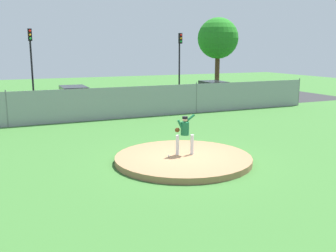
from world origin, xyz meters
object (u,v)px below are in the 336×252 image
Objects in this scene: parked_car_champagne at (74,99)px; traffic_light_far at (180,54)px; pitcher_youth at (185,131)px; parked_car_burgundy at (213,92)px; baseball at (169,156)px; traffic_light_near at (31,54)px.

traffic_light_far reaches higher than parked_car_champagne.
pitcher_youth is 0.36× the size of parked_car_burgundy.
baseball is 0.01× the size of traffic_light_far.
traffic_light_near reaches higher than parked_car_burgundy.
parked_car_burgundy reaches higher than baseball.
parked_car_champagne is at bearing 96.20° from pitcher_youth.
traffic_light_near is (-3.89, 18.19, 2.70)m from pitcher_youth.
baseball is at bearing -116.85° from traffic_light_far.
pitcher_youth reaches higher than baseball.
traffic_light_near is at bearing 162.06° from parked_car_burgundy.
traffic_light_far is at bearing 64.83° from pitcher_youth.
traffic_light_near is at bearing 120.85° from parked_car_champagne.
parked_car_burgundy is (9.49, 13.86, -0.35)m from pitcher_youth.
parked_car_champagne is 5.48m from traffic_light_near.
baseball is 17.27m from parked_car_burgundy.
traffic_light_far is (9.29, 18.35, 3.52)m from baseball.
pitcher_youth is at bearing -124.39° from parked_car_burgundy.
traffic_light_far reaches higher than baseball.
traffic_light_near is 1.02× the size of traffic_light_far.
pitcher_youth reaches higher than parked_car_burgundy.
parked_car_champagne is (-1.55, 14.29, -0.35)m from pitcher_youth.
traffic_light_far is at bearing 63.15° from baseball.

